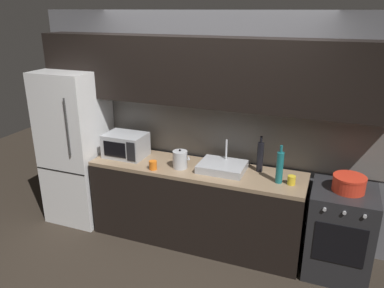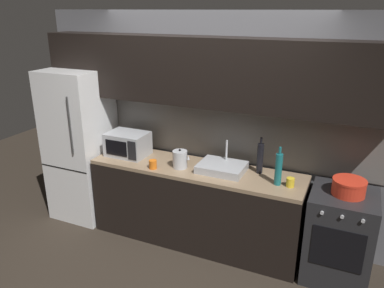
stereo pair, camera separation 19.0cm
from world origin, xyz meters
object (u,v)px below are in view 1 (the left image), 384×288
Objects in this scene: oven_range at (339,232)px; cooking_pot at (349,184)px; refrigerator at (77,147)px; mug_yellow at (291,180)px; mug_orange at (153,165)px; wine_bottle_dark at (260,157)px; wine_bottle_teal at (280,167)px; microwave at (126,145)px; kettle at (180,159)px.

cooking_pot is (0.02, 0.00, 0.53)m from oven_range.
refrigerator is 2.56m from mug_yellow.
wine_bottle_dark is at bearing 18.77° from mug_orange.
wine_bottle_teal is 0.65m from cooking_pot.
microwave is 5.14× the size of mug_yellow.
mug_orange is 1.06× the size of mug_yellow.
mug_orange is at bearing -161.23° from wine_bottle_dark.
mug_orange is at bearing -173.51° from mug_yellow.
kettle is (0.71, -0.09, -0.04)m from microwave.
kettle is 2.25× the size of mug_orange.
oven_range is 9.46× the size of mug_orange.
mug_orange is (1.14, -0.21, 0.02)m from refrigerator.
microwave reaches higher than cooking_pot.
mug_yellow is at bearing -1.14° from refrigerator.
cooking_pot reaches higher than oven_range.
mug_yellow is at bearing 6.49° from mug_orange.
kettle is 0.55× the size of wine_bottle_dark.
wine_bottle_dark reaches higher than oven_range.
refrigerator is 8.68× the size of kettle.
microwave is 1.19× the size of wine_bottle_teal.
refrigerator is at bearing 179.98° from oven_range.
refrigerator is at bearing -178.45° from microwave.
cooking_pot is (2.40, -0.02, -0.06)m from microwave.
microwave is 1.76m from wine_bottle_teal.
oven_range is 1.99m from mug_orange.
wine_bottle_teal reaches higher than oven_range.
refrigerator is 2.44m from wine_bottle_teal.
kettle is at bearing -179.16° from wine_bottle_teal.
kettle is 0.71× the size of cooking_pot.
wine_bottle_dark is (0.81, 0.22, 0.07)m from kettle.
kettle is at bearing -164.97° from wine_bottle_dark.
kettle reaches higher than cooking_pot.
kettle is (1.39, -0.07, 0.07)m from refrigerator.
wine_bottle_dark is 0.42m from mug_yellow.
wine_bottle_teal is (2.44, -0.05, 0.14)m from refrigerator.
wine_bottle_teal reaches higher than mug_orange.
mug_yellow is at bearing 1.20° from wine_bottle_teal.
refrigerator is 19.49× the size of mug_orange.
wine_bottle_dark is 4.07× the size of mug_orange.
mug_yellow is 0.52m from cooking_pot.
refrigerator reaches higher than wine_bottle_dark.
kettle is 1.05m from wine_bottle_teal.
cooking_pot reaches higher than mug_yellow.
wine_bottle_dark is 1.00× the size of wine_bottle_teal.
oven_range is 2.33× the size of wine_bottle_dark.
microwave is at bearing 1.55° from refrigerator.
wine_bottle_teal is at bearing -2.34° from microwave.
refrigerator is at bearing 177.18° from kettle.
wine_bottle_teal is at bearing 6.98° from mug_orange.
mug_orange is (-0.25, -0.14, -0.05)m from kettle.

